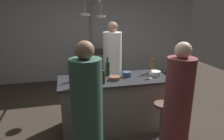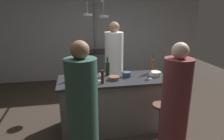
{
  "view_description": "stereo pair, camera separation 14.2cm",
  "coord_description": "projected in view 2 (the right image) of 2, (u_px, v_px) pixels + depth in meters",
  "views": [
    {
      "loc": [
        -0.75,
        -3.02,
        1.96
      ],
      "look_at": [
        0.0,
        0.15,
        1.0
      ],
      "focal_mm": 32.25,
      "sensor_mm": 36.0,
      "label": 1
    },
    {
      "loc": [
        -0.61,
        -3.05,
        1.96
      ],
      "look_at": [
        0.0,
        0.15,
        1.0
      ],
      "focal_mm": 32.25,
      "sensor_mm": 36.0,
      "label": 2
    }
  ],
  "objects": [
    {
      "name": "wine_glass_by_chef",
      "position": [
        100.0,
        75.0,
        3.13
      ],
      "size": [
        0.07,
        0.07,
        0.15
      ],
      "color": "silver",
      "rests_on": "kitchen_island"
    },
    {
      "name": "mixing_bowl_ceramic",
      "position": [
        155.0,
        74.0,
        3.39
      ],
      "size": [
        0.18,
        0.18,
        0.08
      ],
      "primitive_type": "cylinder",
      "color": "silver",
      "rests_on": "kitchen_island"
    },
    {
      "name": "wine_bottle_amber",
      "position": [
        152.0,
        66.0,
        3.55
      ],
      "size": [
        0.07,
        0.07,
        0.33
      ],
      "color": "brown",
      "rests_on": "kitchen_island"
    },
    {
      "name": "guest_right",
      "position": [
        174.0,
        112.0,
        2.49
      ],
      "size": [
        0.34,
        0.34,
        1.62
      ],
      "color": "brown",
      "rests_on": "ground_plane"
    },
    {
      "name": "chef",
      "position": [
        114.0,
        69.0,
        4.15
      ],
      "size": [
        0.37,
        0.37,
        1.76
      ],
      "color": "white",
      "rests_on": "ground_plane"
    },
    {
      "name": "wine_bottle_white",
      "position": [
        75.0,
        73.0,
        3.18
      ],
      "size": [
        0.07,
        0.07,
        0.3
      ],
      "color": "gray",
      "rests_on": "kitchen_island"
    },
    {
      "name": "wine_bottle_red",
      "position": [
        108.0,
        68.0,
        3.4
      ],
      "size": [
        0.07,
        0.07,
        0.32
      ],
      "color": "#143319",
      "rests_on": "kitchen_island"
    },
    {
      "name": "wine_glass_near_right_guest",
      "position": [
        92.0,
        69.0,
        3.41
      ],
      "size": [
        0.07,
        0.07,
        0.15
      ],
      "color": "silver",
      "rests_on": "kitchen_island"
    },
    {
      "name": "guest_left",
      "position": [
        83.0,
        118.0,
        2.31
      ],
      "size": [
        0.35,
        0.35,
        1.67
      ],
      "color": "#33594C",
      "rests_on": "ground_plane"
    },
    {
      "name": "mixing_bowl_blue",
      "position": [
        127.0,
        74.0,
        3.35
      ],
      "size": [
        0.15,
        0.15,
        0.08
      ],
      "primitive_type": "cylinder",
      "color": "#334C6B",
      "rests_on": "kitchen_island"
    },
    {
      "name": "wine_bottle_rose",
      "position": [
        78.0,
        78.0,
        2.93
      ],
      "size": [
        0.07,
        0.07,
        0.32
      ],
      "color": "#B78C8E",
      "rests_on": "kitchen_island"
    },
    {
      "name": "overhead_pot_rack",
      "position": [
        96.0,
        26.0,
        5.0
      ],
      "size": [
        0.56,
        1.51,
        2.17
      ],
      "color": "gray",
      "rests_on": "ground_plane"
    },
    {
      "name": "pepper_mill",
      "position": [
        102.0,
        77.0,
        3.02
      ],
      "size": [
        0.05,
        0.05,
        0.21
      ],
      "primitive_type": "cylinder",
      "color": "#382319",
      "rests_on": "kitchen_island"
    },
    {
      "name": "wine_glass_near_left_guest",
      "position": [
        151.0,
        73.0,
        3.24
      ],
      "size": [
        0.07,
        0.07,
        0.15
      ],
      "color": "silver",
      "rests_on": "kitchen_island"
    },
    {
      "name": "bar_stool_left",
      "position": [
        83.0,
        131.0,
        2.75
      ],
      "size": [
        0.28,
        0.28,
        0.68
      ],
      "color": "#4C4C51",
      "rests_on": "ground_plane"
    },
    {
      "name": "mixing_bowl_wooden",
      "position": [
        114.0,
        78.0,
        3.21
      ],
      "size": [
        0.18,
        0.18,
        0.06
      ],
      "primitive_type": "cylinder",
      "color": "brown",
      "rests_on": "kitchen_island"
    },
    {
      "name": "kitchen_island",
      "position": [
        114.0,
        103.0,
        3.41
      ],
      "size": [
        1.8,
        0.72,
        0.9
      ],
      "color": "slate",
      "rests_on": "ground_plane"
    },
    {
      "name": "back_wall",
      "position": [
        95.0,
        34.0,
        5.85
      ],
      "size": [
        6.4,
        0.16,
        2.6
      ],
      "primitive_type": "cube",
      "color": "#9EA3A8",
      "rests_on": "ground_plane"
    },
    {
      "name": "ground_plane",
      "position": [
        114.0,
        127.0,
        3.53
      ],
      "size": [
        9.0,
        9.0,
        0.0
      ],
      "primitive_type": "plane",
      "color": "#382D26"
    },
    {
      "name": "stove_range",
      "position": [
        97.0,
        66.0,
        5.72
      ],
      "size": [
        0.8,
        0.64,
        0.89
      ],
      "color": "#47474C",
      "rests_on": "ground_plane"
    },
    {
      "name": "bar_stool_right",
      "position": [
        160.0,
        123.0,
        2.95
      ],
      "size": [
        0.28,
        0.28,
        0.68
      ],
      "color": "#4C4C51",
      "rests_on": "ground_plane"
    }
  ]
}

